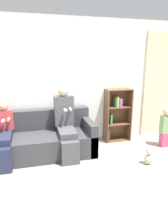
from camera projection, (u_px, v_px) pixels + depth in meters
name	position (u px, v px, depth m)	size (l,w,h in m)	color
ground_plane	(68.00, 164.00, 3.43)	(14.00, 14.00, 0.00)	#9E9384
back_wall	(59.00, 84.00, 4.02)	(10.00, 0.06, 2.55)	silver
curtain_panel	(160.00, 86.00, 4.57)	(0.83, 0.04, 2.34)	beige
couch	(43.00, 140.00, 3.75)	(1.91, 0.84, 0.80)	#38383D
adult_seated	(66.00, 122.00, 3.66)	(0.36, 0.76, 1.27)	#47474C
child_seated	(4.00, 134.00, 3.38)	(0.30, 0.76, 1.04)	#232842
toddler_standing	(166.00, 126.00, 4.05)	(0.22, 0.18, 0.83)	#DB4C75
bookshelf	(116.00, 114.00, 4.36)	(0.55, 0.28, 1.15)	brown
teddy_bear	(149.00, 157.00, 3.40)	(0.15, 0.12, 0.30)	beige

